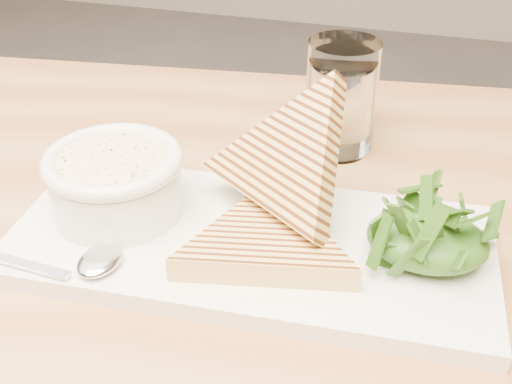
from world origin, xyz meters
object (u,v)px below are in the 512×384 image
(table_top, at_px, (196,302))
(glass_near, at_px, (341,95))
(platter, at_px, (250,244))
(glass_far, at_px, (340,109))
(soup_bowl, at_px, (117,189))

(table_top, height_order, glass_near, glass_near)
(platter, height_order, glass_far, glass_far)
(table_top, xyz_separation_m, platter, (0.03, 0.05, 0.03))
(glass_far, bearing_deg, soup_bowl, -130.62)
(table_top, bearing_deg, platter, 59.88)
(table_top, relative_size, soup_bowl, 11.33)
(soup_bowl, xyz_separation_m, glass_near, (0.17, 0.21, 0.02))
(soup_bowl, height_order, glass_near, glass_near)
(platter, relative_size, glass_near, 3.51)
(platter, xyz_separation_m, soup_bowl, (-0.13, 0.00, 0.03))
(soup_bowl, distance_m, glass_far, 0.26)
(table_top, distance_m, soup_bowl, 0.13)
(glass_near, distance_m, glass_far, 0.02)
(platter, xyz_separation_m, glass_near, (0.04, 0.22, 0.05))
(table_top, bearing_deg, glass_near, 75.27)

